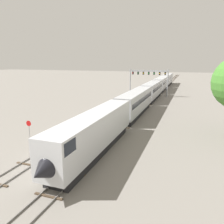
{
  "coord_description": "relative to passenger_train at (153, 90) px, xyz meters",
  "views": [
    {
      "loc": [
        12.16,
        -19.1,
        10.73
      ],
      "look_at": [
        1.0,
        12.0,
        3.0
      ],
      "focal_mm": 35.37,
      "sensor_mm": 36.0,
      "label": 1
    }
  ],
  "objects": [
    {
      "name": "track_near",
      "position": [
        -5.5,
        -3.55,
        -2.54
      ],
      "size": [
        2.6,
        160.0,
        0.16
      ],
      "color": "slate",
      "rests_on": "ground"
    },
    {
      "name": "passenger_train",
      "position": [
        0.0,
        0.0,
        0.0
      ],
      "size": [
        3.04,
        99.9,
        4.8
      ],
      "color": "silver",
      "rests_on": "ground"
    },
    {
      "name": "signal_gantry",
      "position": [
        -2.25,
        4.95,
        3.5
      ],
      "size": [
        12.1,
        0.49,
        8.25
      ],
      "color": "#999BA0",
      "rests_on": "ground"
    },
    {
      "name": "stop_sign",
      "position": [
        -10.0,
        -39.65,
        -0.74
      ],
      "size": [
        0.76,
        0.08,
        2.88
      ],
      "color": "gray",
      "rests_on": "ground"
    },
    {
      "name": "ground_plane",
      "position": [
        -2.0,
        -43.55,
        -2.61
      ],
      "size": [
        400.0,
        400.0,
        0.0
      ],
      "primitive_type": "plane",
      "color": "gray"
    },
    {
      "name": "track_main",
      "position": [
        0.0,
        16.45,
        -2.54
      ],
      "size": [
        2.6,
        200.0,
        0.16
      ],
      "color": "slate",
      "rests_on": "ground"
    }
  ]
}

